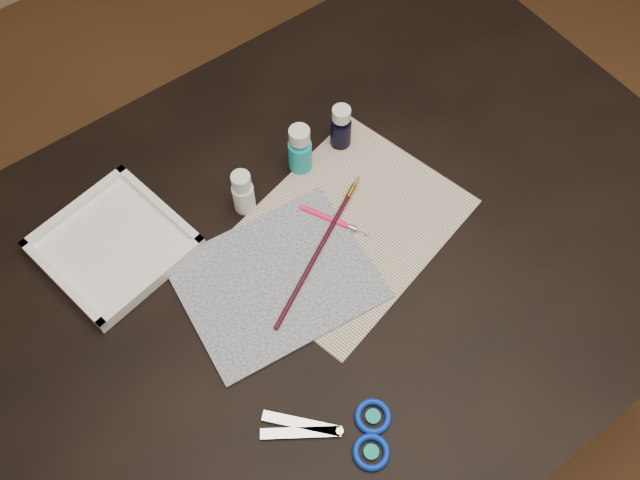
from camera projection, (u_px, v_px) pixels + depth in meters
ground at (320, 400)px, 1.77m from camera, size 3.50×3.50×0.02m
table at (320, 344)px, 1.44m from camera, size 1.30×0.90×0.75m
paper at (346, 227)px, 1.14m from camera, size 0.42×0.35×0.00m
canvas at (277, 280)px, 1.09m from camera, size 0.31×0.26×0.00m
paint_bottle_white at (243, 192)px, 1.12m from camera, size 0.04×0.04×0.09m
paint_bottle_cyan at (300, 149)px, 1.16m from camera, size 0.04×0.04×0.09m
paint_bottle_navy at (341, 127)px, 1.18m from camera, size 0.04×0.04×0.09m
paintbrush at (321, 247)px, 1.11m from camera, size 0.27×0.15×0.01m
craft_knife at (336, 222)px, 1.14m from camera, size 0.07×0.12×0.01m
scissors at (327, 436)px, 0.97m from camera, size 0.22×0.20×0.01m
palette_tray at (113, 244)px, 1.11m from camera, size 0.24×0.24×0.02m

